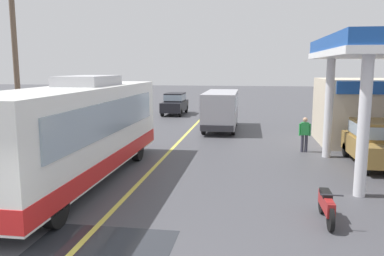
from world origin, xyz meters
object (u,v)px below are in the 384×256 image
Objects in this scene: coach_bus_main at (79,133)px; car_trailing_behind_bus at (175,102)px; motorcycle_parked_forecourt at (326,205)px; minibus_opposing_lane at (221,107)px; pedestrian_near_pump at (305,133)px; car_at_pump at (375,141)px.

car_trailing_behind_bus is at bearing 91.40° from coach_bus_main.
motorcycle_parked_forecourt is 0.43× the size of car_trailing_behind_bus.
pedestrian_near_pump is (4.44, -6.15, -0.54)m from minibus_opposing_lane.
coach_bus_main reaches higher than minibus_opposing_lane.
motorcycle_parked_forecourt is at bearing -75.33° from minibus_opposing_lane.
car_trailing_behind_bus is at bearing 110.51° from motorcycle_parked_forecourt.
minibus_opposing_lane is 3.41× the size of motorcycle_parked_forecourt.
coach_bus_main is 19.95m from car_trailing_behind_bus.
minibus_opposing_lane reaches higher than pedestrian_near_pump.
car_trailing_behind_bus is (-0.49, 19.93, -0.71)m from coach_bus_main.
car_at_pump is 10.81m from minibus_opposing_lane.
car_at_pump is at bearing -40.55° from pedestrian_near_pump.
pedestrian_near_pump is at bearing -54.22° from minibus_opposing_lane.
car_at_pump is at bearing 64.65° from motorcycle_parked_forecourt.
pedestrian_near_pump is (8.46, 6.13, -0.79)m from coach_bus_main.
motorcycle_parked_forecourt is 8.63m from pedestrian_near_pump.
car_at_pump is at bearing -50.11° from minibus_opposing_lane.
motorcycle_parked_forecourt is 23.93m from car_trailing_behind_bus.
car_trailing_behind_bus reaches higher than pedestrian_near_pump.
pedestrian_near_pump is (-2.49, 2.13, -0.08)m from car_at_pump.
pedestrian_near_pump is at bearing -57.04° from car_trailing_behind_bus.
coach_bus_main is 2.63× the size of car_at_pump.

